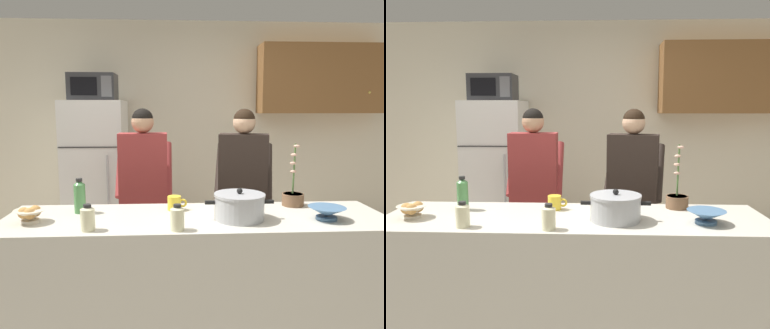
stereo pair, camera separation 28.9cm
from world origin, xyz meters
TOP-DOWN VIEW (x-y plane):
  - back_wall_unit at (0.28, 2.26)m, footprint 6.00×0.48m
  - kitchen_island at (0.00, 0.00)m, footprint 2.41×0.68m
  - refrigerator at (-0.97, 1.85)m, footprint 0.64×0.68m
  - microwave at (-0.97, 1.83)m, footprint 0.48×0.37m
  - person_near_pot at (-0.39, 0.89)m, footprint 0.49×0.40m
  - person_by_sink at (0.44, 0.79)m, footprint 0.55×0.49m
  - cooking_pot at (0.25, -0.07)m, footprint 0.42×0.31m
  - coffee_mug at (-0.14, 0.16)m, footprint 0.13×0.09m
  - bread_bowl at (-1.00, -0.08)m, footprint 0.19×0.19m
  - empty_bowl at (0.79, -0.11)m, footprint 0.23×0.23m
  - bottle_near_edge at (-0.13, -0.27)m, footprint 0.08×0.08m
  - bottle_mid_counter at (-0.63, -0.24)m, footprint 0.08×0.08m
  - bottle_far_corner at (-0.75, 0.13)m, footprint 0.07×0.07m
  - potted_orchid at (0.69, 0.23)m, footprint 0.15×0.15m

SIDE VIEW (x-z plane):
  - kitchen_island at x=0.00m, z-range 0.00..0.92m
  - refrigerator at x=-0.97m, z-range 0.00..1.68m
  - empty_bowl at x=0.79m, z-range 0.93..1.01m
  - coffee_mug at x=-0.14m, z-range 0.92..1.02m
  - bread_bowl at x=-1.00m, z-range 0.92..1.02m
  - potted_orchid at x=0.69m, z-range 0.77..1.20m
  - person_by_sink at x=0.44m, z-range 0.19..1.78m
  - person_near_pot at x=-0.39m, z-range 0.19..1.79m
  - bottle_near_edge at x=-0.13m, z-range 0.92..1.07m
  - bottle_mid_counter at x=-0.63m, z-range 0.92..1.07m
  - cooking_pot at x=0.25m, z-range 0.90..1.10m
  - bottle_far_corner at x=-0.75m, z-range 0.92..1.15m
  - back_wall_unit at x=0.28m, z-range 0.11..2.71m
  - microwave at x=-0.97m, z-range 1.68..1.96m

